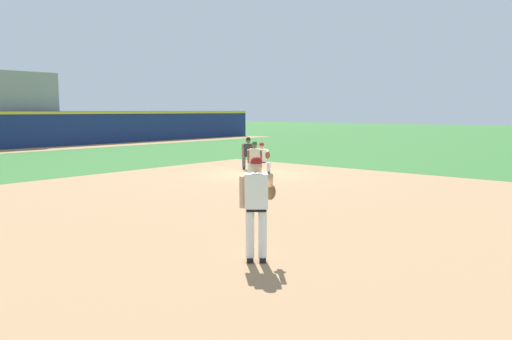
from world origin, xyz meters
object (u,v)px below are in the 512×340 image
object	(u,v)px
first_baseman	(262,157)
umpire	(248,152)
first_base_bag	(256,173)
baseball	(263,199)
pitcher	(257,202)
baserunner	(255,158)

from	to	relation	value
first_baseman	umpire	xyz separation A→B (m)	(1.00, 1.63, 0.06)
first_base_bag	first_baseman	bearing A→B (deg)	-40.65
first_base_bag	baseball	distance (m)	6.07
baseball	first_baseman	size ratio (longest dim) A/B	0.06
pitcher	first_baseman	distance (m)	12.11
first_base_bag	baserunner	xyz separation A→B (m)	(-0.95, -0.75, 0.75)
first_base_bag	baseball	world-z (taller)	first_base_bag
umpire	baserunner	bearing A→B (deg)	-134.25
first_baseman	first_base_bag	bearing A→B (deg)	139.35
first_baseman	umpire	size ratio (longest dim) A/B	0.92
first_baseman	baserunner	size ratio (longest dim) A/B	0.92
first_baseman	umpire	distance (m)	1.91
umpire	first_baseman	bearing A→B (deg)	-121.48
first_base_bag	umpire	bearing A→B (deg)	50.48
pitcher	first_baseman	xyz separation A→B (m)	(9.39, 7.64, -0.33)
baseball	umpire	distance (m)	7.98
baseball	baserunner	xyz separation A→B (m)	(3.54, 3.35, 0.76)
first_baseman	baserunner	xyz separation A→B (m)	(-1.15, -0.57, 0.06)
pitcher	baserunner	xyz separation A→B (m)	(8.24, 7.07, -0.27)
first_base_bag	pitcher	world-z (taller)	pitcher
pitcher	umpire	world-z (taller)	pitcher
pitcher	first_base_bag	bearing A→B (deg)	40.41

